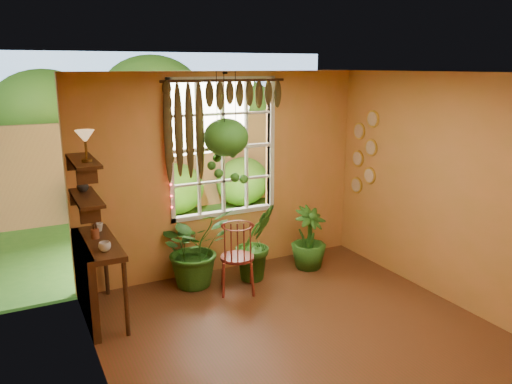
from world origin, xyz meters
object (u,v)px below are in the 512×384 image
windsor_chair (237,267)px  potted_plant_left (195,247)px  counter_ledge (89,273)px  potted_plant_mid (256,242)px  hanging_basket (226,141)px

windsor_chair → potted_plant_left: (-0.40, 0.44, 0.18)m
counter_ledge → windsor_chair: (1.74, -0.11, -0.22)m
windsor_chair → potted_plant_mid: size_ratio=1.12×
windsor_chair → potted_plant_mid: (0.39, 0.26, 0.18)m
windsor_chair → hanging_basket: hanging_basket is taller
potted_plant_left → counter_ledge: bearing=-166.4°
counter_ledge → hanging_basket: (1.78, 0.27, 1.30)m
potted_plant_left → hanging_basket: bearing=-6.6°
potted_plant_left → potted_plant_mid: bearing=-13.1°
potted_plant_mid → hanging_basket: (-0.35, 0.13, 1.34)m
potted_plant_left → potted_plant_mid: same height
hanging_basket → potted_plant_mid: bearing=-20.8°
potted_plant_left → windsor_chair: bearing=-47.8°
counter_ledge → windsor_chair: bearing=-3.8°
hanging_basket → potted_plant_left: bearing=173.4°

